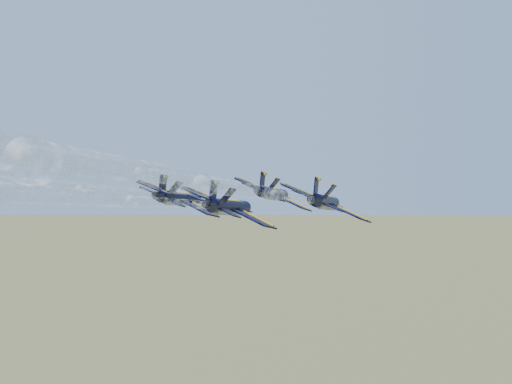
{
  "coord_description": "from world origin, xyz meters",
  "views": [
    {
      "loc": [
        -3.04,
        -110.36,
        105.19
      ],
      "look_at": [
        -3.87,
        0.55,
        97.1
      ],
      "focal_mm": 50.0,
      "sensor_mm": 36.0,
      "label": 1
    }
  ],
  "objects_px": {
    "jet_lead": "(274,193)",
    "jet_left": "(181,198)",
    "jet_slot": "(230,206)",
    "jet_right": "(326,202)"
  },
  "relations": [
    {
      "from": "jet_lead",
      "to": "jet_slot",
      "type": "height_order",
      "value": "same"
    },
    {
      "from": "jet_slot",
      "to": "jet_left",
      "type": "bearing_deg",
      "value": 136.81
    },
    {
      "from": "jet_lead",
      "to": "jet_right",
      "type": "bearing_deg",
      "value": -49.39
    },
    {
      "from": "jet_lead",
      "to": "jet_right",
      "type": "distance_m",
      "value": 18.04
    },
    {
      "from": "jet_right",
      "to": "jet_slot",
      "type": "xyz_separation_m",
      "value": [
        -13.84,
        -7.51,
        0.0
      ]
    },
    {
      "from": "jet_lead",
      "to": "jet_left",
      "type": "distance_m",
      "value": 17.69
    },
    {
      "from": "jet_left",
      "to": "jet_right",
      "type": "distance_m",
      "value": 23.43
    },
    {
      "from": "jet_left",
      "to": "jet_lead",
      "type": "bearing_deg",
      "value": 48.7
    },
    {
      "from": "jet_right",
      "to": "jet_slot",
      "type": "bearing_deg",
      "value": -135.35
    },
    {
      "from": "jet_right",
      "to": "jet_slot",
      "type": "relative_size",
      "value": 1.0
    }
  ]
}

